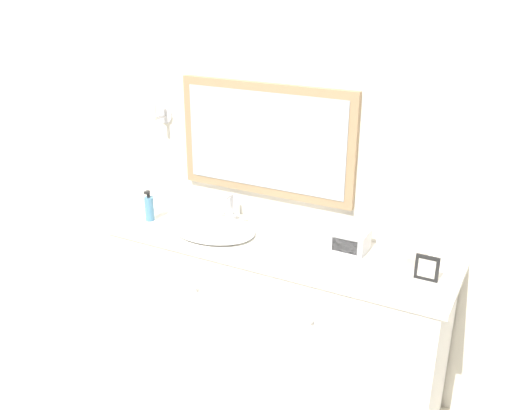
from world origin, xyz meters
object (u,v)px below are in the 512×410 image
(appliance_box, at_px, (349,241))
(picture_frame, at_px, (427,268))
(soap_bottle, at_px, (149,208))
(sink_basin, at_px, (214,229))

(appliance_box, height_order, picture_frame, picture_frame)
(soap_bottle, distance_m, picture_frame, 1.55)
(sink_basin, height_order, appliance_box, sink_basin)
(sink_basin, xyz_separation_m, soap_bottle, (-0.41, -0.03, 0.06))
(soap_bottle, xyz_separation_m, picture_frame, (1.55, 0.05, -0.01))
(soap_bottle, relative_size, appliance_box, 0.99)
(soap_bottle, relative_size, picture_frame, 1.47)
(sink_basin, height_order, picture_frame, sink_basin)
(sink_basin, relative_size, soap_bottle, 2.64)
(soap_bottle, height_order, appliance_box, soap_bottle)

